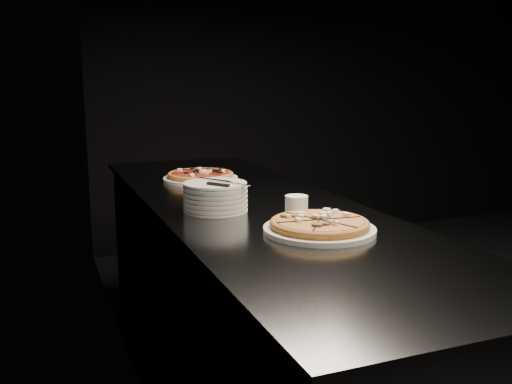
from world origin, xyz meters
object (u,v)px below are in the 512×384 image
object	(u,v)px
pizza_tomato	(201,176)
counter	(252,318)
pizza_mushroom	(319,226)
ramekin	(296,205)
cutlery	(219,182)
plate_stack	(215,197)

from	to	relation	value
pizza_tomato	counter	bearing A→B (deg)	-85.12
pizza_mushroom	pizza_tomato	xyz separation A→B (m)	(-0.09, 1.00, -0.00)
pizza_mushroom	ramekin	bearing A→B (deg)	82.36
pizza_tomato	ramekin	distance (m)	0.78
pizza_tomato	cutlery	world-z (taller)	cutlery
counter	pizza_mushroom	distance (m)	0.67
pizza_tomato	plate_stack	distance (m)	0.61
counter	pizza_tomato	world-z (taller)	pizza_tomato
pizza_tomato	cutlery	xyz separation A→B (m)	(-0.11, -0.62, 0.08)
pizza_mushroom	plate_stack	bearing A→B (deg)	117.30
counter	ramekin	distance (m)	0.55
pizza_tomato	plate_stack	xyz separation A→B (m)	(-0.12, -0.60, 0.03)
counter	pizza_tomato	bearing A→B (deg)	94.88
cutlery	pizza_tomato	bearing A→B (deg)	45.55
pizza_mushroom	plate_stack	distance (m)	0.45
plate_stack	ramekin	distance (m)	0.29
cutlery	ramekin	bearing A→B (deg)	-68.75
ramekin	pizza_mushroom	bearing A→B (deg)	-97.64
pizza_mushroom	pizza_tomato	world-z (taller)	same
cutlery	ramekin	world-z (taller)	cutlery
pizza_tomato	plate_stack	bearing A→B (deg)	-101.13
ramekin	plate_stack	bearing A→B (deg)	143.89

